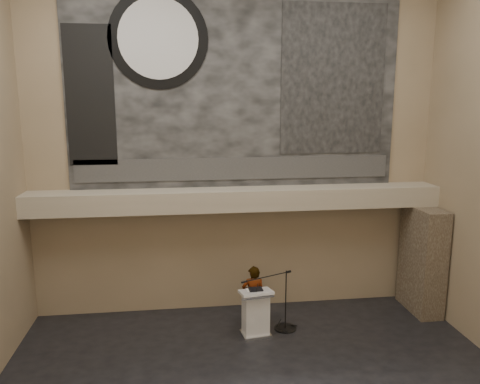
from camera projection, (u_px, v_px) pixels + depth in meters
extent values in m
cube|color=#837053|center=(236.00, 144.00, 11.50)|extent=(10.00, 0.02, 8.50)
cube|color=#837053|center=(357.00, 235.00, 3.72)|extent=(10.00, 0.02, 8.50)
cube|color=gray|center=(238.00, 199.00, 11.36)|extent=(10.00, 0.80, 0.50)
cylinder|color=#B2893D|center=(172.00, 213.00, 11.17)|extent=(0.04, 0.04, 0.06)
cylinder|color=#B2893D|center=(314.00, 208.00, 11.61)|extent=(0.04, 0.04, 0.06)
cube|color=black|center=(236.00, 84.00, 11.20)|extent=(8.00, 0.05, 5.00)
cube|color=#2E2E2E|center=(236.00, 169.00, 11.55)|extent=(7.76, 0.02, 0.55)
cylinder|color=black|center=(158.00, 39.00, 10.74)|extent=(2.30, 0.02, 2.30)
cylinder|color=silver|center=(158.00, 38.00, 10.72)|extent=(1.84, 0.02, 1.84)
cube|color=black|center=(333.00, 80.00, 11.44)|extent=(2.60, 0.02, 3.60)
cube|color=black|center=(90.00, 96.00, 10.78)|extent=(1.10, 0.02, 3.20)
cube|color=#423528|center=(422.00, 259.00, 11.82)|extent=(0.60, 1.40, 2.70)
cube|color=silver|center=(256.00, 334.00, 10.72)|extent=(0.70, 0.57, 0.08)
cube|color=silver|center=(256.00, 313.00, 10.62)|extent=(0.61, 0.47, 0.96)
cube|color=silver|center=(256.00, 292.00, 10.51)|extent=(0.78, 0.61, 0.13)
cube|color=black|center=(256.00, 290.00, 10.53)|extent=(0.31, 0.25, 0.04)
cube|color=white|center=(252.00, 291.00, 10.49)|extent=(0.27, 0.35, 0.00)
imported|color=white|center=(253.00, 297.00, 11.04)|extent=(0.58, 0.41, 1.50)
cylinder|color=black|center=(285.00, 328.00, 11.06)|extent=(0.52, 0.52, 0.02)
cylinder|color=black|center=(286.00, 300.00, 10.92)|extent=(0.03, 0.03, 1.45)
cylinder|color=black|center=(266.00, 277.00, 10.51)|extent=(1.17, 0.52, 0.02)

